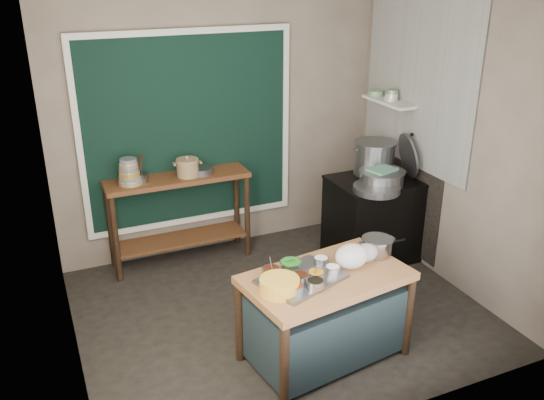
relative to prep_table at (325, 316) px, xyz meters
name	(u,v)px	position (x,y,z in m)	size (l,w,h in m)	color
floor	(279,310)	(-0.05, 0.75, -0.39)	(3.50, 3.00, 0.02)	#29251F
back_wall	(220,122)	(-0.05, 2.26, 1.02)	(3.50, 0.02, 2.80)	#776A5B
left_wall	(54,197)	(-1.81, 0.75, 1.02)	(0.02, 3.00, 2.80)	#776A5B
right_wall	(451,140)	(1.71, 0.75, 1.02)	(0.02, 3.00, 2.80)	#776A5B
curtain_panel	(189,131)	(-0.40, 2.22, 0.98)	(2.10, 0.02, 1.90)	black
curtain_frame	(189,131)	(-0.40, 2.21, 0.98)	(2.22, 0.03, 2.02)	beige
tile_panel	(417,82)	(1.69, 1.30, 1.48)	(0.02, 1.70, 1.70)	#B2B2AA
soot_patch	(402,187)	(1.69, 1.40, 0.32)	(0.01, 1.30, 1.30)	black
wall_shelf	(389,101)	(1.58, 1.60, 1.23)	(0.22, 0.70, 0.03)	beige
prep_table	(325,316)	(0.00, 0.00, 0.00)	(1.25, 0.72, 0.75)	brown
back_counter	(180,219)	(-0.60, 2.03, 0.10)	(1.45, 0.40, 0.95)	#5A3319
stove_block	(374,220)	(1.30, 1.30, 0.05)	(0.90, 0.68, 0.85)	black
stove_top	(377,181)	(1.30, 1.30, 0.49)	(0.92, 0.69, 0.03)	black
condiment_tray	(302,278)	(-0.21, 0.00, 0.39)	(0.60, 0.43, 0.03)	gray
condiment_bowls	(298,274)	(-0.24, 0.01, 0.43)	(0.58, 0.46, 0.07)	gray
yellow_basin	(280,286)	(-0.43, -0.09, 0.43)	(0.29, 0.29, 0.11)	gold
saucepan	(377,246)	(0.53, 0.13, 0.45)	(0.26, 0.26, 0.14)	gray
plastic_bag_a	(351,256)	(0.23, 0.02, 0.47)	(0.26, 0.22, 0.19)	white
plastic_bag_b	(366,253)	(0.39, 0.07, 0.45)	(0.19, 0.16, 0.14)	white
bowl_stack	(130,173)	(-1.07, 2.01, 0.69)	(0.23, 0.23, 0.26)	tan
utensil_cup	(141,177)	(-0.96, 2.02, 0.62)	(0.15, 0.15, 0.09)	gray
ceramic_crock	(188,168)	(-0.50, 2.00, 0.65)	(0.24, 0.24, 0.16)	olive
wide_bowl	(201,170)	(-0.35, 2.02, 0.61)	(0.26, 0.26, 0.07)	gray
stock_pot	(374,158)	(1.36, 1.46, 0.68)	(0.45, 0.45, 0.35)	gray
pot_lid	(408,156)	(1.62, 1.24, 0.74)	(0.47, 0.47, 0.02)	gray
steamer	(382,178)	(1.25, 1.15, 0.58)	(0.47, 0.47, 0.15)	gray
green_cloth	(382,170)	(1.25, 1.15, 0.67)	(0.27, 0.20, 0.02)	#599C75
shallow_pan	(377,189)	(1.10, 1.02, 0.53)	(0.46, 0.46, 0.06)	gray
shelf_bowl_stack	(391,96)	(1.58, 1.56, 1.29)	(0.14, 0.14, 0.11)	silver
shelf_bowl_green	(376,93)	(1.58, 1.84, 1.27)	(0.15, 0.15, 0.05)	gray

